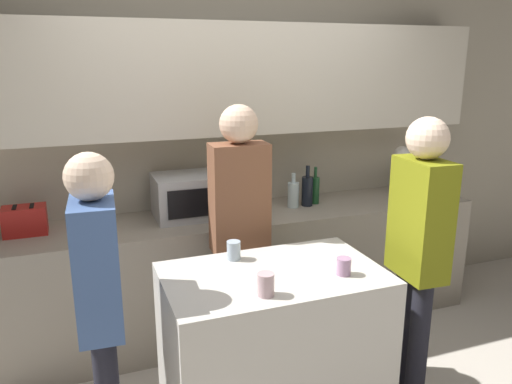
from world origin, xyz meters
TOP-DOWN VIEW (x-y plane):
  - back_wall at (0.00, 1.66)m, footprint 6.40×0.40m
  - back_counter at (0.00, 1.39)m, footprint 3.60×0.62m
  - kitchen_island at (-0.20, 0.28)m, footprint 1.09×0.67m
  - microwave at (-0.33, 1.46)m, footprint 0.52×0.39m
  - toaster at (-1.41, 1.46)m, footprint 0.26×0.16m
  - potted_plant at (1.40, 1.46)m, footprint 0.14×0.14m
  - bottle_0 at (0.42, 1.42)m, footprint 0.08×0.08m
  - bottle_1 at (0.54, 1.42)m, footprint 0.08×0.08m
  - bottle_2 at (0.62, 1.45)m, footprint 0.07×0.07m
  - cup_0 at (-0.34, 0.50)m, footprint 0.07×0.07m
  - cup_1 at (0.11, 0.13)m, footprint 0.07×0.07m
  - cup_2 at (-0.33, 0.06)m, footprint 0.08×0.08m
  - person_left at (-0.18, 0.87)m, footprint 0.35×0.23m
  - person_center at (-1.03, 0.32)m, footprint 0.21×0.35m
  - person_right at (0.62, 0.23)m, footprint 0.22×0.35m

SIDE VIEW (x-z plane):
  - back_counter at x=0.00m, z-range 0.00..0.89m
  - kitchen_island at x=-0.20m, z-range 0.00..0.94m
  - person_center at x=-1.03m, z-range 0.14..1.73m
  - toaster at x=-1.41m, z-range 0.89..1.07m
  - cup_1 at x=0.11m, z-range 0.94..1.03m
  - bottle_0 at x=0.42m, z-range 0.86..1.12m
  - cup_0 at x=-0.34m, z-range 0.94..1.04m
  - cup_2 at x=-0.33m, z-range 0.94..1.04m
  - bottle_2 at x=0.62m, z-range 0.86..1.14m
  - person_right at x=0.62m, z-range 0.16..1.84m
  - bottle_1 at x=0.54m, z-range 0.85..1.16m
  - person_left at x=-0.18m, z-range 0.17..1.88m
  - microwave at x=-0.33m, z-range 0.89..1.19m
  - potted_plant at x=1.40m, z-range 0.89..1.28m
  - back_wall at x=0.00m, z-range 0.19..2.89m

